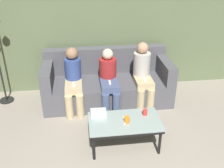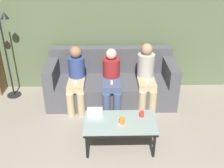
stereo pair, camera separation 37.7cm
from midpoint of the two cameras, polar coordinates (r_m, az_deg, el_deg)
wall_back at (r=5.00m, az=1.90°, el=12.95°), size 12.00×0.06×2.60m
couch at (r=4.86m, az=2.04°, el=0.25°), size 2.28×0.92×0.92m
coffee_table at (r=3.70m, az=4.71°, el=-8.79°), size 1.01×0.57×0.43m
cup_near_left at (r=3.79m, az=9.36°, el=-6.55°), size 0.07×0.07×0.09m
cup_near_right at (r=3.61m, az=5.14°, el=-8.04°), size 0.08×0.08×0.09m
tissue_box at (r=3.76m, az=-0.88°, el=-6.20°), size 0.22×0.12×0.13m
game_remote at (r=3.67m, az=4.74°, el=-8.12°), size 0.04×0.15×0.02m
standing_lamp at (r=5.00m, az=-20.11°, el=7.52°), size 0.31×0.26×1.61m
seated_person_left_end at (r=4.54m, az=-5.43°, el=1.48°), size 0.31×0.65×1.09m
seated_person_mid_left at (r=4.54m, az=2.26°, el=1.25°), size 0.31×0.68×1.04m
seated_person_mid_right at (r=4.62m, az=9.80°, el=1.95°), size 0.31×0.62×1.13m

